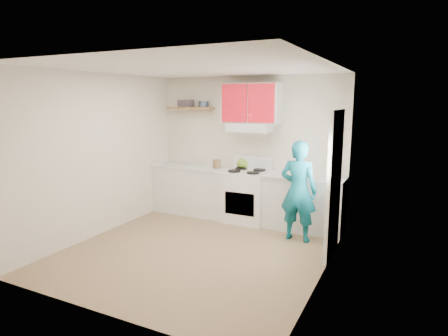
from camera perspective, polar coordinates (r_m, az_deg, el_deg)
The scene contains 21 objects.
floor at distance 5.73m, azimuth -3.87°, elevation -12.16°, with size 3.80×3.80×0.00m, color brown.
ceiling at distance 5.32m, azimuth -4.22°, elevation 14.73°, with size 3.60×3.80×0.04m, color white.
back_wall at distance 7.06m, azimuth 3.77°, elevation 3.04°, with size 3.60×0.04×2.60m, color beige.
front_wall at distance 3.88m, azimuth -18.32°, elevation -3.39°, with size 3.60×0.04×2.60m, color beige.
left_wall at distance 6.46m, azimuth -17.97°, elevation 1.89°, with size 0.04×3.80×2.60m, color beige.
right_wall at distance 4.74m, azimuth 15.12°, elevation -0.84°, with size 0.04×3.80×2.60m, color beige.
door at distance 5.47m, azimuth 16.18°, elevation -2.37°, with size 0.05×0.85×2.05m, color white.
door_glass at distance 5.40m, azimuth 16.12°, elevation 2.05°, with size 0.01×0.55×0.95m, color white.
counter_left at distance 7.41m, azimuth -4.67°, elevation -3.32°, with size 1.52×0.60×0.90m, color silver.
counter_right at distance 6.59m, azimuth 11.89°, elevation -5.22°, with size 1.32×0.60×0.90m, color silver.
stove at distance 6.88m, azimuth 3.41°, elevation -4.27°, with size 0.76×0.65×0.92m, color white.
range_hood at distance 6.78m, azimuth 3.87°, elevation 6.09°, with size 0.76×0.44×0.15m, color silver.
upper_cabinets at distance 6.82m, azimuth 4.09°, elevation 9.69°, with size 1.02×0.33×0.70m, color red.
shelf at distance 7.39m, azimuth -4.98°, elevation 8.94°, with size 0.90×0.30×0.04m, color brown.
books at distance 7.47m, azimuth -5.75°, elevation 9.60°, with size 0.27×0.19×0.14m, color #483F47.
tin at distance 7.24m, azimuth -3.09°, elevation 9.54°, with size 0.19×0.19×0.12m, color #333D4C.
kettle at distance 7.05m, azimuth 2.78°, elevation 0.67°, with size 0.22×0.22×0.19m, color olive.
crock at distance 7.07m, azimuth -1.11°, elevation 0.51°, with size 0.15×0.15×0.18m, color brown.
cutting_board at distance 6.41m, azimuth 10.85°, elevation -1.39°, with size 0.33×0.24×0.02m, color olive.
silicone_mat at distance 6.40m, azimuth 15.02°, elevation -1.64°, with size 0.29×0.24×0.01m, color red.
person at distance 5.99m, azimuth 11.10°, elevation -3.40°, with size 0.58×0.38×1.58m, color #0C5D6D.
Camera 1 is at (2.68, -4.57, 2.18)m, focal length 30.50 mm.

